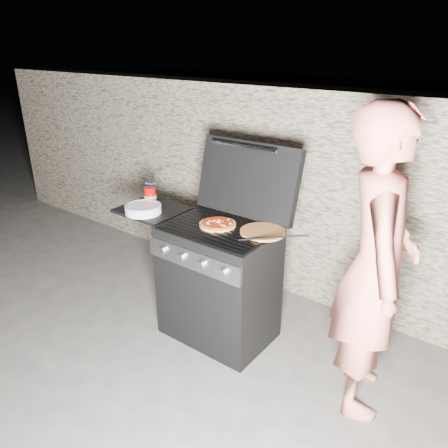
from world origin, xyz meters
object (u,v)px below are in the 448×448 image
Objects in this scene: pizza_topped at (218,224)px; gas_grill at (194,273)px; person at (375,267)px; sauce_jar at (150,196)px.

gas_grill is at bearing -174.06° from pizza_topped.
person reaches higher than gas_grill.
pizza_topped is 0.14× the size of person.
gas_grill is at bearing -6.02° from sauce_jar.
gas_grill is 1.45m from person.
gas_grill is 5.08× the size of pizza_topped.
gas_grill is at bearing 68.59° from person.
sauce_jar is at bearing 66.62° from person.
sauce_jar is at bearing 177.74° from pizza_topped.
person is (1.14, 0.01, 0.01)m from pizza_topped.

